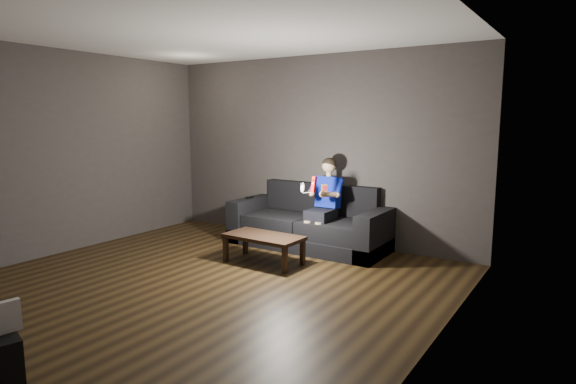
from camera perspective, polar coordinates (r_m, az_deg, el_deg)
The scene contains 12 objects.
floor at distance 5.36m, azimuth -10.61°, elevation -11.02°, with size 5.00×5.00×0.00m, color black.
back_wall at distance 7.08m, azimuth 3.17°, elevation 5.08°, with size 5.00×0.04×2.70m, color #383230.
left_wall at distance 7.03m, azimuth -25.93°, elevation 4.20°, with size 0.04×5.00×2.70m, color #383230.
right_wall at distance 3.80m, azimuth 17.34°, elevation 1.62°, with size 0.04×5.00×2.70m, color #383230.
ceiling at distance 5.13m, azimuth -11.49°, elevation 18.71°, with size 5.00×5.00×0.02m, color beige.
sofa at distance 6.84m, azimuth 2.67°, elevation -4.10°, with size 2.24×0.97×0.87m.
child at distance 6.58m, azimuth 4.36°, elevation -0.52°, with size 0.48×0.59×1.18m.
wii_remote_red at distance 6.11m, azimuth 3.08°, elevation 0.89°, with size 0.06×0.08×0.21m.
nunchuk_white at distance 6.20m, azimuth 1.73°, elevation 0.54°, with size 0.07×0.09×0.14m.
wii_remote_black at distance 7.25m, azimuth -4.54°, elevation -0.62°, with size 0.04×0.15×0.03m.
coffee_table at distance 6.03m, azimuth -2.90°, elevation -5.56°, with size 1.00×0.52×0.36m.
wii_console at distance 3.38m, azimuth -30.34°, elevation -12.62°, with size 0.05×0.15×0.19m, color white.
Camera 1 is at (3.51, -3.63, 1.79)m, focal length 30.00 mm.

